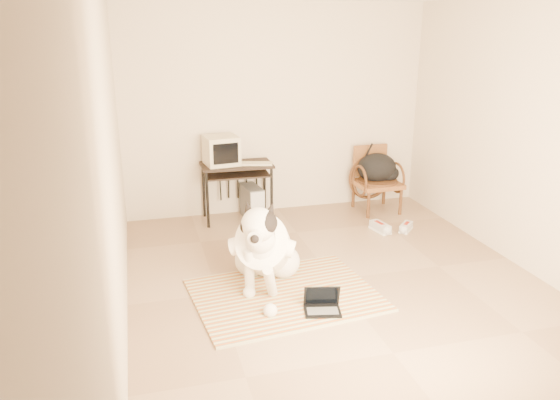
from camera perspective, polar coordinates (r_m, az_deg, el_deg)
name	(u,v)px	position (r m, az deg, el deg)	size (l,w,h in m)	color
floor	(334,279)	(5.54, 5.67, -8.26)	(4.50, 4.50, 0.00)	#917358
wall_back	(277,110)	(7.19, -0.34, 9.34)	(4.50, 4.50, 0.00)	beige
wall_front	(486,236)	(3.18, 20.75, -3.51)	(4.50, 4.50, 0.00)	beige
wall_left	(113,161)	(4.76, -17.03, 3.91)	(4.50, 4.50, 0.00)	beige
wall_right	(524,136)	(6.09, 24.12, 6.12)	(4.50, 4.50, 0.00)	beige
rug	(285,295)	(5.21, 0.53, -9.88)	(1.80, 1.45, 0.02)	#B3551F
dog	(264,248)	(5.24, -1.65, -5.06)	(0.74, 1.35, 0.99)	silver
laptop	(322,305)	(4.92, 4.43, -10.86)	(0.36, 0.29, 0.22)	black
computer_desk	(237,172)	(6.93, -4.53, 2.93)	(0.90, 0.51, 0.74)	black
crt_monitor	(221,150)	(6.87, -6.15, 5.18)	(0.45, 0.43, 0.36)	#C3B798
desk_keyboard	(257,164)	(6.86, -2.44, 3.82)	(0.39, 0.14, 0.03)	#C3B798
pc_tower	(252,202)	(7.10, -2.95, -0.25)	(0.25, 0.48, 0.43)	#535356
rattan_chair	(376,179)	(7.46, 9.98, 2.17)	(0.59, 0.57, 0.86)	brown
backpack	(379,169)	(7.43, 10.26, 3.24)	(0.57, 0.44, 0.39)	black
sneaker_left	(380,228)	(6.81, 10.41, -2.85)	(0.18, 0.33, 0.11)	silver
sneaker_right	(406,227)	(6.90, 13.03, -2.80)	(0.26, 0.26, 0.09)	silver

